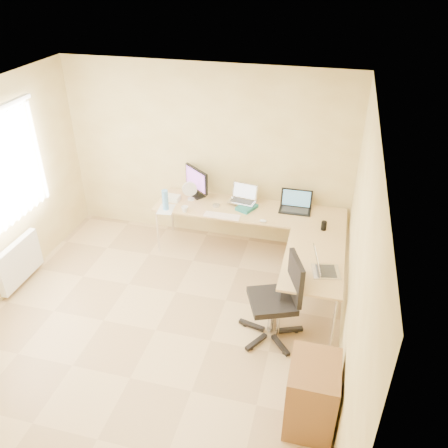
% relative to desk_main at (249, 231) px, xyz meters
% --- Properties ---
extents(floor, '(4.50, 4.50, 0.00)m').
position_rel_desk_main_xyz_m(floor, '(-0.72, -1.85, -0.36)').
color(floor, tan).
rests_on(floor, ground).
extents(ceiling, '(4.50, 4.50, 0.00)m').
position_rel_desk_main_xyz_m(ceiling, '(-0.72, -1.85, 2.24)').
color(ceiling, white).
rests_on(ceiling, ground).
extents(wall_back, '(4.50, 0.00, 4.50)m').
position_rel_desk_main_xyz_m(wall_back, '(-0.72, 0.40, 0.93)').
color(wall_back, beige).
rests_on(wall_back, ground).
extents(wall_front, '(4.50, 0.00, 4.50)m').
position_rel_desk_main_xyz_m(wall_front, '(-0.72, -4.10, 0.93)').
color(wall_front, beige).
rests_on(wall_front, ground).
extents(wall_right, '(0.00, 4.50, 4.50)m').
position_rel_desk_main_xyz_m(wall_right, '(1.38, -1.85, 0.93)').
color(wall_right, beige).
rests_on(wall_right, ground).
extents(desk_main, '(2.65, 0.70, 0.73)m').
position_rel_desk_main_xyz_m(desk_main, '(0.00, 0.00, 0.00)').
color(desk_main, tan).
rests_on(desk_main, ground).
extents(desk_return, '(0.70, 1.30, 0.73)m').
position_rel_desk_main_xyz_m(desk_return, '(0.98, -1.00, 0.00)').
color(desk_return, tan).
rests_on(desk_return, ground).
extents(monitor, '(0.51, 0.46, 0.44)m').
position_rel_desk_main_xyz_m(monitor, '(-0.82, 0.20, 0.59)').
color(monitor, black).
rests_on(monitor, desk_main).
extents(book_stack, '(0.30, 0.34, 0.05)m').
position_rel_desk_main_xyz_m(book_stack, '(-0.04, -0.00, 0.39)').
color(book_stack, '#1C615D').
rests_on(book_stack, desk_main).
extents(laptop_center, '(0.42, 0.34, 0.24)m').
position_rel_desk_main_xyz_m(laptop_center, '(-0.13, 0.11, 0.53)').
color(laptop_center, silver).
rests_on(laptop_center, desk_main).
extents(laptop_black, '(0.44, 0.32, 0.27)m').
position_rel_desk_main_xyz_m(laptop_black, '(0.62, 0.12, 0.50)').
color(laptop_black, black).
rests_on(laptop_black, desk_main).
extents(keyboard, '(0.49, 0.14, 0.02)m').
position_rel_desk_main_xyz_m(keyboard, '(-0.32, -0.30, 0.38)').
color(keyboard, silver).
rests_on(keyboard, desk_main).
extents(mouse, '(0.11, 0.09, 0.04)m').
position_rel_desk_main_xyz_m(mouse, '(0.25, -0.30, 0.38)').
color(mouse, silver).
rests_on(mouse, desk_main).
extents(mug, '(0.12, 0.12, 0.09)m').
position_rel_desk_main_xyz_m(mug, '(-0.85, -0.30, 0.41)').
color(mug, white).
rests_on(mug, desk_main).
extents(cd_stack, '(0.11, 0.11, 0.03)m').
position_rel_desk_main_xyz_m(cd_stack, '(-0.47, -0.03, 0.38)').
color(cd_stack, silver).
rests_on(cd_stack, desk_main).
extents(water_bottle, '(0.11, 0.11, 0.30)m').
position_rel_desk_main_xyz_m(water_bottle, '(-1.13, -0.30, 0.51)').
color(water_bottle, '#599BDD').
rests_on(water_bottle, desk_main).
extents(papers, '(0.24, 0.32, 0.01)m').
position_rel_desk_main_xyz_m(papers, '(-1.13, -0.30, 0.37)').
color(papers, silver).
rests_on(papers, desk_main).
extents(white_box, '(0.21, 0.16, 0.07)m').
position_rel_desk_main_xyz_m(white_box, '(-1.13, -0.02, 0.40)').
color(white_box, silver).
rests_on(white_box, desk_main).
extents(desk_fan, '(0.28, 0.28, 0.27)m').
position_rel_desk_main_xyz_m(desk_fan, '(-0.88, 0.07, 0.50)').
color(desk_fan, silver).
rests_on(desk_fan, desk_main).
extents(black_cup, '(0.08, 0.08, 0.12)m').
position_rel_desk_main_xyz_m(black_cup, '(1.04, -0.30, 0.43)').
color(black_cup, black).
rests_on(black_cup, desk_main).
extents(laptop_return, '(0.41, 0.35, 0.24)m').
position_rel_desk_main_xyz_m(laptop_return, '(1.13, -1.21, 0.48)').
color(laptop_return, silver).
rests_on(laptop_return, desk_return).
extents(office_chair, '(0.83, 0.83, 1.06)m').
position_rel_desk_main_xyz_m(office_chair, '(0.59, -1.59, 0.14)').
color(office_chair, black).
rests_on(office_chair, ground).
extents(cabinet, '(0.44, 0.55, 0.76)m').
position_rel_desk_main_xyz_m(cabinet, '(1.13, -2.62, -0.01)').
color(cabinet, brown).
rests_on(cabinet, ground).
extents(radiator, '(0.09, 0.80, 0.55)m').
position_rel_desk_main_xyz_m(radiator, '(-2.75, -1.45, -0.02)').
color(radiator, white).
rests_on(radiator, ground).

